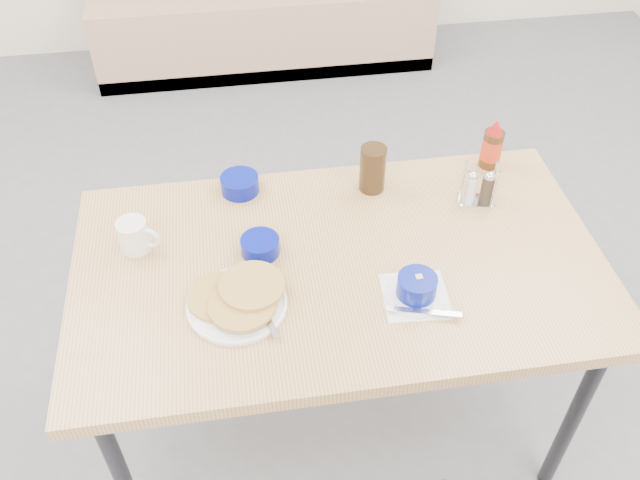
{
  "coord_description": "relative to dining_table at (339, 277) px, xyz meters",
  "views": [
    {
      "loc": [
        -0.24,
        -0.97,
        2.04
      ],
      "look_at": [
        -0.05,
        0.28,
        0.82
      ],
      "focal_mm": 38.0,
      "sensor_mm": 36.0,
      "label": 1
    }
  ],
  "objects": [
    {
      "name": "grits_setting",
      "position": [
        0.17,
        -0.15,
        0.09
      ],
      "size": [
        0.18,
        0.18,
        0.07
      ],
      "rotation": [
        0.0,
        0.0,
        -0.06
      ],
      "color": "white",
      "rests_on": "dining_table"
    },
    {
      "name": "pancake_plate",
      "position": [
        -0.27,
        -0.11,
        0.08
      ],
      "size": [
        0.25,
        0.25,
        0.04
      ],
      "rotation": [
        0.0,
        0.0,
        -0.05
      ],
      "color": "white",
      "rests_on": "dining_table"
    },
    {
      "name": "creamer_bowl",
      "position": [
        -0.24,
        0.33,
        0.09
      ],
      "size": [
        0.11,
        0.11,
        0.05
      ],
      "rotation": [
        0.0,
        0.0,
        -0.04
      ],
      "color": "#051080",
      "rests_on": "dining_table"
    },
    {
      "name": "amber_tumbler",
      "position": [
        0.15,
        0.29,
        0.13
      ],
      "size": [
        0.09,
        0.09,
        0.14
      ],
      "primitive_type": "cylinder",
      "rotation": [
        0.0,
        0.0,
        0.23
      ],
      "color": "#301F0F",
      "rests_on": "dining_table"
    },
    {
      "name": "syrup_bottle",
      "position": [
        0.52,
        0.34,
        0.13
      ],
      "size": [
        0.06,
        0.06,
        0.16
      ],
      "rotation": [
        0.0,
        0.0,
        0.34
      ],
      "color": "#47230F",
      "rests_on": "dining_table"
    },
    {
      "name": "butter_bowl",
      "position": [
        -0.2,
        0.07,
        0.08
      ],
      "size": [
        0.1,
        0.1,
        0.05
      ],
      "rotation": [
        0.0,
        0.0,
        -0.13
      ],
      "color": "#051080",
      "rests_on": "dining_table"
    },
    {
      "name": "dining_table",
      "position": [
        0.0,
        0.0,
        0.0
      ],
      "size": [
        1.4,
        0.8,
        0.76
      ],
      "color": "tan",
      "rests_on": "ground"
    },
    {
      "name": "condiment_caddy",
      "position": [
        0.43,
        0.18,
        0.11
      ],
      "size": [
        0.11,
        0.08,
        0.12
      ],
      "rotation": [
        0.0,
        0.0,
        -0.2
      ],
      "color": "silver",
      "rests_on": "dining_table"
    },
    {
      "name": "coffee_mug",
      "position": [
        -0.53,
        0.13,
        0.11
      ],
      "size": [
        0.11,
        0.08,
        0.09
      ],
      "rotation": [
        0.0,
        0.0,
        -0.38
      ],
      "color": "white",
      "rests_on": "dining_table"
    }
  ]
}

